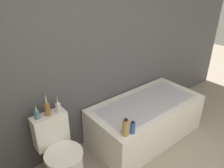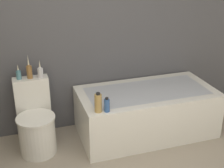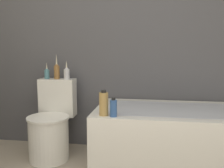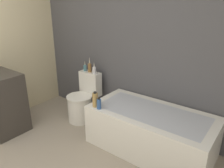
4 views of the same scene
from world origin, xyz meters
The scene contains 9 objects.
wall_back_tiled centered at (0.00, 2.21, 1.30)m, with size 6.40×0.06×2.60m.
bathtub centered at (0.79, 1.76, 0.28)m, with size 1.58×0.80×0.55m.
toilet centered at (-0.48, 1.81, 0.31)m, with size 0.41×0.56×0.77m.
vanity_counter centered at (-1.20, 0.85, 0.45)m, with size 0.65×0.50×0.89m.
vase_gold centered at (-0.59, 2.02, 0.83)m, with size 0.05×0.05×0.17m.
vase_silver centered at (-0.48, 2.01, 0.85)m, with size 0.06×0.06×0.26m.
vase_bronze centered at (-0.37, 1.99, 0.83)m, with size 0.06×0.06×0.20m.
shampoo_bottle_tall centered at (0.12, 1.45, 0.65)m, with size 0.07×0.07×0.21m.
shampoo_bottle_short centered at (0.21, 1.43, 0.62)m, with size 0.06×0.06×0.15m.
Camera 4 is at (1.87, -0.49, 1.84)m, focal length 35.00 mm.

